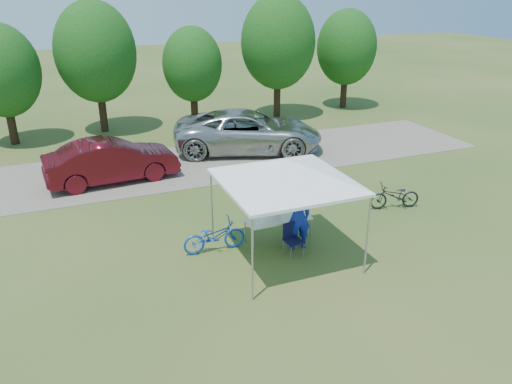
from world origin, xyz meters
The scene contains 13 objects.
ground centered at (0.00, 0.00, 0.00)m, with size 100.00×100.00×0.00m, color #2D5119.
gravel_strip centered at (0.00, 8.00, 0.01)m, with size 24.00×5.00×0.02m, color gray.
canopy centered at (0.00, 0.00, 2.65)m, with size 4.53×4.53×3.00m.
treeline centered at (-0.29, 14.05, 3.53)m, with size 24.89×4.28×6.30m.
folding_table centered at (0.18, 0.82, 0.70)m, with size 1.80×0.75×0.74m.
folding_chair centered at (0.27, 0.09, 0.52)m, with size 0.49×0.50×0.88m.
cooler centered at (-0.08, 0.82, 0.93)m, with size 0.51×0.35×0.37m.
ice_cream_cup centered at (0.68, 0.77, 0.78)m, with size 0.09×0.09×0.07m, color #CBDA33.
cyclist centered at (0.53, 0.31, 0.95)m, with size 0.70×0.46×1.91m, color #13269F.
bike_blue centered at (-1.61, 1.00, 0.45)m, with size 0.59×1.70×0.89m, color blue.
bike_dark centered at (4.59, 1.48, 0.43)m, with size 0.57×1.63×0.85m, color black.
minivan centered at (2.38, 8.74, 0.89)m, with size 2.87×6.23×1.73m, color #B1B2AD.
sedan centered at (-3.47, 7.31, 0.79)m, with size 1.63×4.67×1.54m, color #560E17.
Camera 1 is at (-5.02, -10.42, 6.72)m, focal length 35.00 mm.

